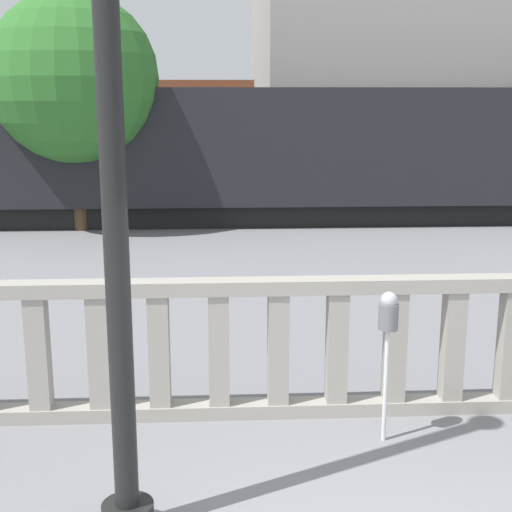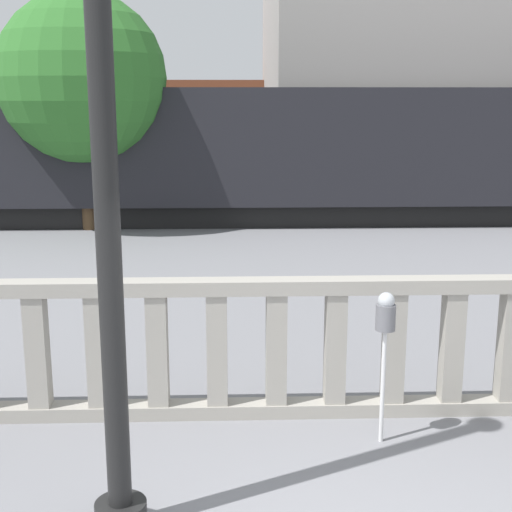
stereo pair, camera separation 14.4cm
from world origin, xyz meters
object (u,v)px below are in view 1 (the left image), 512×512
(train_far, at_px, (150,126))
(tree_left, at_px, (73,78))
(parking_meter, at_px, (388,322))
(train_near, at_px, (214,152))
(lamppost, at_px, (112,141))

(train_far, distance_m, tree_left, 12.36)
(parking_meter, height_order, train_near, train_near)
(lamppost, xyz_separation_m, train_far, (-2.01, 24.56, -0.87))
(parking_meter, distance_m, train_far, 23.68)
(train_near, height_order, tree_left, tree_left)
(train_far, relative_size, tree_left, 5.15)
(train_far, xyz_separation_m, tree_left, (-0.58, -12.24, 1.57))
(lamppost, relative_size, tree_left, 1.04)
(lamppost, height_order, train_far, lamppost)
(lamppost, xyz_separation_m, parking_meter, (2.20, 1.28, -1.69))
(train_far, bearing_deg, lamppost, -85.32)
(parking_meter, xyz_separation_m, tree_left, (-4.80, 11.04, 2.39))
(train_near, bearing_deg, parking_meter, -82.47)
(parking_meter, height_order, train_far, train_far)
(train_near, relative_size, train_far, 0.89)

